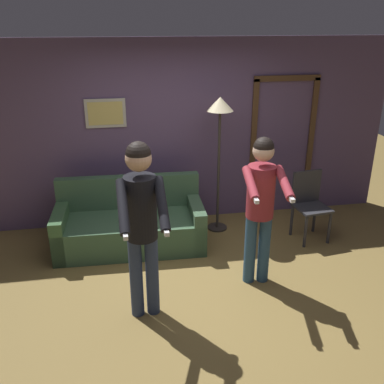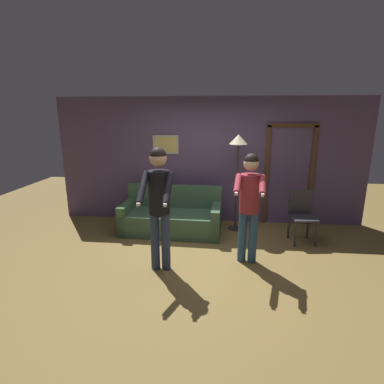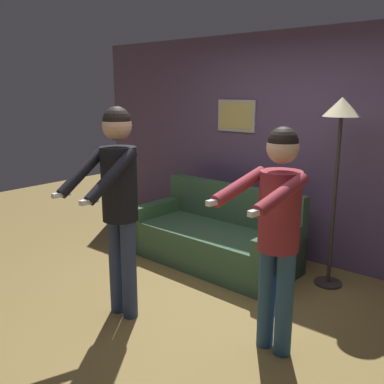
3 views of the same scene
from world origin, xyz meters
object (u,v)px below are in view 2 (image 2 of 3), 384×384
object	(u,v)px
person_standing_right	(249,198)
couch	(172,218)
person_standing_left	(159,197)
torchiere_lamp	(238,150)
dining_chair_distant	(302,213)

from	to	relation	value
person_standing_right	couch	bearing A→B (deg)	140.88
person_standing_left	person_standing_right	bearing A→B (deg)	15.82
person_standing_left	person_standing_right	distance (m)	1.34
torchiere_lamp	dining_chair_distant	size ratio (longest dim) A/B	2.02
couch	person_standing_left	size ratio (longest dim) A/B	1.06
dining_chair_distant	torchiere_lamp	bearing A→B (deg)	158.66
person_standing_left	dining_chair_distant	size ratio (longest dim) A/B	1.96
person_standing_right	torchiere_lamp	bearing A→B (deg)	95.20
torchiere_lamp	dining_chair_distant	xyz separation A→B (m)	(1.16, -0.45, -1.06)
dining_chair_distant	couch	bearing A→B (deg)	175.76
couch	person_standing_left	world-z (taller)	person_standing_left
couch	person_standing_right	size ratio (longest dim) A/B	1.13
person_standing_left	person_standing_right	size ratio (longest dim) A/B	1.07
person_standing_left	couch	bearing A→B (deg)	93.20
torchiere_lamp	person_standing_left	distance (m)	2.16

